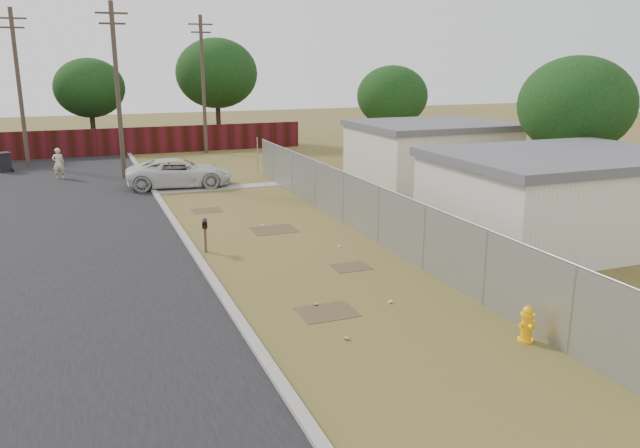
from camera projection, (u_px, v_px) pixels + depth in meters
name	position (u px, v px, depth m)	size (l,w,h in m)	color
ground	(292.00, 253.00, 20.29)	(120.00, 120.00, 0.00)	brown
street	(70.00, 216.00, 25.16)	(15.10, 60.00, 0.12)	black
chainlink_fence	(366.00, 214.00, 22.11)	(0.10, 27.06, 2.02)	gray
privacy_fence	(80.00, 143.00, 40.48)	(30.00, 0.12, 1.80)	#4B1017
utility_poles	(118.00, 85.00, 36.44)	(12.60, 8.24, 9.00)	#44372D
houses	(486.00, 172.00, 26.14)	(9.30, 17.24, 3.10)	silver
horizon_trees	(187.00, 84.00, 40.65)	(33.32, 31.94, 7.78)	#322316
fire_hydrant	(527.00, 324.00, 13.79)	(0.39, 0.38, 0.87)	#FEB30D
mailbox	(205.00, 227.00, 20.19)	(0.24, 0.48, 1.09)	brown
pickup_truck	(180.00, 173.00, 30.86)	(2.36, 5.11, 1.42)	silver
pedestrian	(58.00, 163.00, 32.97)	(0.60, 0.40, 1.65)	beige
trash_bin	(3.00, 162.00, 35.08)	(0.96, 0.94, 1.11)	black
scattered_litter	(325.00, 275.00, 18.07)	(2.77, 10.38, 0.07)	white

